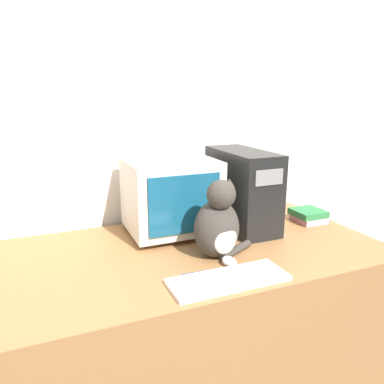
# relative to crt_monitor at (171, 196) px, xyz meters

# --- Properties ---
(wall_back) EXTENTS (7.00, 0.05, 2.50)m
(wall_back) POSITION_rel_crt_monitor_xyz_m (0.03, 0.29, 0.32)
(wall_back) COLOR silver
(wall_back) RESTS_ON ground_plane
(desk) EXTENTS (1.71, 0.90, 0.74)m
(desk) POSITION_rel_crt_monitor_xyz_m (0.03, -0.23, -0.56)
(desk) COLOR olive
(desk) RESTS_ON ground_plane
(crt_monitor) EXTENTS (0.43, 0.38, 0.37)m
(crt_monitor) POSITION_rel_crt_monitor_xyz_m (0.00, 0.00, 0.00)
(crt_monitor) COLOR beige
(crt_monitor) RESTS_ON desk
(computer_tower) EXTENTS (0.21, 0.48, 0.41)m
(computer_tower) POSITION_rel_crt_monitor_xyz_m (0.37, -0.05, 0.01)
(computer_tower) COLOR black
(computer_tower) RESTS_ON desk
(keyboard) EXTENTS (0.45, 0.17, 0.02)m
(keyboard) POSITION_rel_crt_monitor_xyz_m (0.02, -0.56, -0.18)
(keyboard) COLOR silver
(keyboard) RESTS_ON desk
(cat) EXTENTS (0.30, 0.24, 0.35)m
(cat) POSITION_rel_crt_monitor_xyz_m (0.08, -0.35, -0.05)
(cat) COLOR #38332D
(cat) RESTS_ON desk
(book_stack) EXTENTS (0.16, 0.16, 0.07)m
(book_stack) POSITION_rel_crt_monitor_xyz_m (0.75, -0.13, -0.16)
(book_stack) COLOR pink
(book_stack) RESTS_ON desk
(pen) EXTENTS (0.16, 0.02, 0.01)m
(pen) POSITION_rel_crt_monitor_xyz_m (-0.04, -0.46, -0.19)
(pen) COLOR navy
(pen) RESTS_ON desk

